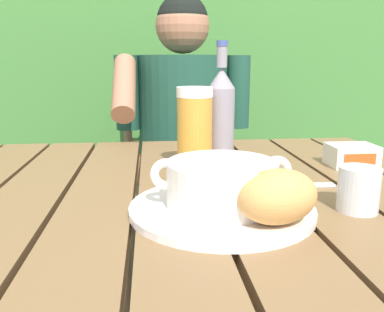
{
  "coord_description": "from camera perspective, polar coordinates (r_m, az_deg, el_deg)",
  "views": [
    {
      "loc": [
        -0.04,
        -0.72,
        1.01
      ],
      "look_at": [
        0.04,
        -0.01,
        0.84
      ],
      "focal_mm": 38.06,
      "sensor_mm": 36.0,
      "label": 1
    }
  ],
  "objects": [
    {
      "name": "beer_glass",
      "position": [
        0.87,
        0.38,
        3.66
      ],
      "size": [
        0.08,
        0.08,
        0.18
      ],
      "color": "gold",
      "rests_on": "dining_table"
    },
    {
      "name": "soup_bowl",
      "position": [
        0.65,
        4.2,
        -3.71
      ],
      "size": [
        0.23,
        0.18,
        0.08
      ],
      "color": "white",
      "rests_on": "serving_plate"
    },
    {
      "name": "water_glass_small",
      "position": [
        0.71,
        22.31,
        -4.34
      ],
      "size": [
        0.07,
        0.07,
        0.07
      ],
      "color": "silver",
      "rests_on": "dining_table"
    },
    {
      "name": "bread_roll",
      "position": [
        0.59,
        11.9,
        -5.53
      ],
      "size": [
        0.16,
        0.14,
        0.08
      ],
      "color": "tan",
      "rests_on": "serving_plate"
    },
    {
      "name": "dining_table",
      "position": [
        0.79,
        -2.8,
        -11.84
      ],
      "size": [
        1.17,
        0.98,
        0.77
      ],
      "color": "brown",
      "rests_on": "ground_plane"
    },
    {
      "name": "person_eating",
      "position": [
        1.48,
        -1.23,
        2.18
      ],
      "size": [
        0.48,
        0.47,
        1.24
      ],
      "color": "#1C4736",
      "rests_on": "ground_plane"
    },
    {
      "name": "hedge_backdrop",
      "position": [
        2.31,
        -5.0,
        17.06
      ],
      "size": [
        3.13,
        0.97,
        2.51
      ],
      "color": "#407935",
      "rests_on": "ground_plane"
    },
    {
      "name": "chair_near_diner",
      "position": [
        1.74,
        -1.65,
        -4.43
      ],
      "size": [
        0.48,
        0.45,
        1.01
      ],
      "color": "brown",
      "rests_on": "ground_plane"
    },
    {
      "name": "beer_bottle",
      "position": [
        0.91,
        4.09,
        5.56
      ],
      "size": [
        0.06,
        0.06,
        0.28
      ],
      "color": "gray",
      "rests_on": "dining_table"
    },
    {
      "name": "butter_tub",
      "position": [
        1.01,
        21.43,
        0.1
      ],
      "size": [
        0.11,
        0.08,
        0.05
      ],
      "color": "white",
      "rests_on": "dining_table"
    },
    {
      "name": "serving_plate",
      "position": [
        0.66,
        4.14,
        -7.34
      ],
      "size": [
        0.3,
        0.3,
        0.01
      ],
      "color": "white",
      "rests_on": "dining_table"
    },
    {
      "name": "table_knife",
      "position": [
        0.81,
        13.3,
        -3.93
      ],
      "size": [
        0.15,
        0.03,
        0.01
      ],
      "color": "silver",
      "rests_on": "dining_table"
    }
  ]
}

